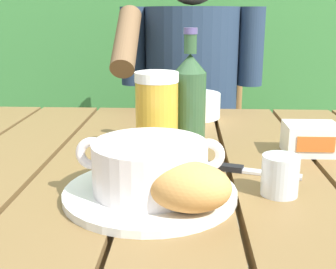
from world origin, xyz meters
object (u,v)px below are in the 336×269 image
(bread_roll, at_px, (189,187))
(chair_near_diner, at_px, (190,148))
(diner_bowl, at_px, (192,105))
(water_glass_small, at_px, (280,175))
(person_eating, at_px, (190,95))
(butter_tub, at_px, (310,139))
(beer_glass, at_px, (157,115))
(table_knife, at_px, (241,170))
(serving_plate, at_px, (150,193))
(soup_bowl, at_px, (150,165))
(beer_bottle, at_px, (190,100))

(bread_roll, bearing_deg, chair_near_diner, 89.56)
(bread_roll, height_order, diner_bowl, bread_roll)
(chair_near_diner, xyz_separation_m, water_glass_small, (0.13, -1.05, 0.29))
(person_eating, relative_size, diner_bowl, 8.15)
(chair_near_diner, height_order, butter_tub, chair_near_diner)
(chair_near_diner, bearing_deg, beer_glass, -94.60)
(chair_near_diner, bearing_deg, table_knife, -84.99)
(serving_plate, xyz_separation_m, table_knife, (0.15, 0.11, -0.00))
(soup_bowl, height_order, table_knife, soup_bowl)
(soup_bowl, xyz_separation_m, bread_roll, (0.06, -0.07, -0.01))
(serving_plate, distance_m, beer_glass, 0.21)
(water_glass_small, bearing_deg, serving_plate, -174.90)
(person_eating, relative_size, butter_tub, 11.95)
(person_eating, xyz_separation_m, beer_bottle, (-0.00, -0.63, 0.11))
(bread_roll, height_order, butter_tub, bread_roll)
(bread_roll, relative_size, water_glass_small, 2.10)
(serving_plate, xyz_separation_m, butter_tub, (0.30, 0.22, 0.02))
(beer_glass, height_order, beer_bottle, beer_bottle)
(chair_near_diner, height_order, table_knife, chair_near_diner)
(person_eating, distance_m, butter_tub, 0.69)
(beer_bottle, bearing_deg, table_knife, -54.40)
(water_glass_small, height_order, butter_tub, water_glass_small)
(beer_bottle, xyz_separation_m, diner_bowl, (0.01, 0.28, -0.07))
(water_glass_small, bearing_deg, person_eating, 98.90)
(person_eating, relative_size, serving_plate, 4.65)
(beer_bottle, bearing_deg, butter_tub, -3.86)
(bread_roll, bearing_deg, butter_tub, 50.59)
(person_eating, relative_size, bread_roll, 9.33)
(soup_bowl, relative_size, butter_tub, 2.17)
(serving_plate, bearing_deg, chair_near_diner, 86.43)
(water_glass_small, bearing_deg, diner_bowl, 104.40)
(person_eating, xyz_separation_m, soup_bowl, (-0.06, -0.87, 0.06))
(person_eating, bearing_deg, diner_bowl, -89.52)
(chair_near_diner, height_order, water_glass_small, chair_near_diner)
(serving_plate, relative_size, diner_bowl, 1.75)
(beer_bottle, bearing_deg, soup_bowl, -103.75)
(chair_near_diner, relative_size, diner_bowl, 6.34)
(chair_near_diner, distance_m, diner_bowl, 0.61)
(butter_tub, bearing_deg, chair_near_diner, 105.34)
(chair_near_diner, height_order, diner_bowl, chair_near_diner)
(chair_near_diner, relative_size, bread_roll, 7.27)
(beer_glass, bearing_deg, serving_plate, -88.98)
(beer_glass, relative_size, diner_bowl, 1.09)
(serving_plate, relative_size, beer_bottle, 1.09)
(person_eating, distance_m, beer_bottle, 0.64)
(soup_bowl, xyz_separation_m, butter_tub, (0.30, 0.22, -0.02))
(beer_bottle, height_order, butter_tub, beer_bottle)
(water_glass_small, bearing_deg, chair_near_diner, 97.08)
(beer_bottle, bearing_deg, water_glass_small, -58.24)
(butter_tub, distance_m, table_knife, 0.19)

